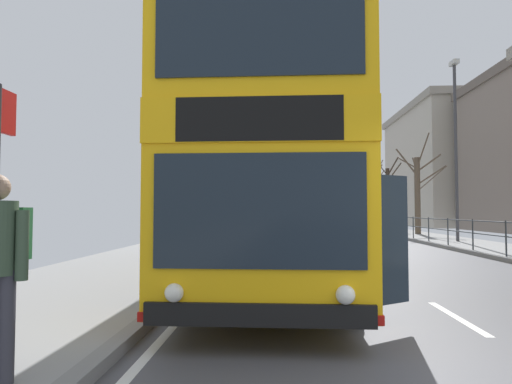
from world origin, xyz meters
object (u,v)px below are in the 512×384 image
object	(u,v)px
bare_tree_far_02	(388,194)
background_building_01	(466,166)
double_decker_bus_main	(272,174)
street_lamp_far_side	(456,137)
background_bus_far_lane	(347,209)
bare_tree_far_01	(373,196)
bare_tree_far_00	(418,191)

from	to	relation	value
bare_tree_far_02	background_building_01	world-z (taller)	background_building_01
double_decker_bus_main	background_building_01	world-z (taller)	background_building_01
street_lamp_far_side	bare_tree_far_02	size ratio (longest dim) A/B	1.47
background_bus_far_lane	bare_tree_far_02	size ratio (longest dim) A/B	1.87
double_decker_bus_main	bare_tree_far_01	xyz separation A→B (m)	(8.85, 29.63, 0.51)
background_bus_far_lane	street_lamp_far_side	size ratio (longest dim) A/B	1.28
double_decker_bus_main	bare_tree_far_02	bearing A→B (deg)	69.79
bare_tree_far_01	background_building_01	bearing A→B (deg)	33.11
background_bus_far_lane	background_building_01	distance (m)	19.75
street_lamp_far_side	background_building_01	distance (m)	29.24
background_bus_far_lane	background_building_01	xyz separation A→B (m)	(14.68, 12.37, 4.62)
double_decker_bus_main	bare_tree_far_02	xyz separation A→B (m)	(8.49, 23.06, 0.40)
street_lamp_far_side	bare_tree_far_00	bearing A→B (deg)	87.31
street_lamp_far_side	background_building_01	xyz separation A→B (m)	(11.93, 26.66, 1.35)
bare_tree_far_01	bare_tree_far_02	xyz separation A→B (m)	(-0.36, -6.57, -0.11)
double_decker_bus_main	background_building_01	bearing A→B (deg)	61.25
bare_tree_far_00	background_building_01	size ratio (longest dim) A/B	0.35
bare_tree_far_01	bare_tree_far_02	distance (m)	6.58
bare_tree_far_01	background_building_01	world-z (taller)	background_building_01
double_decker_bus_main	street_lamp_far_side	distance (m)	13.73
background_bus_far_lane	street_lamp_far_side	xyz separation A→B (m)	(2.74, -14.29, 3.27)
street_lamp_far_side	bare_tree_far_00	world-z (taller)	street_lamp_far_side
bare_tree_far_01	bare_tree_far_02	bearing A→B (deg)	-93.13
bare_tree_far_01	bare_tree_far_02	world-z (taller)	bare_tree_far_01
bare_tree_far_00	bare_tree_far_02	size ratio (longest dim) A/B	1.05
bare_tree_far_00	bare_tree_far_01	size ratio (longest dim) A/B	1.03
double_decker_bus_main	street_lamp_far_side	world-z (taller)	street_lamp_far_side
background_building_01	background_bus_far_lane	bearing A→B (deg)	-139.87
background_bus_far_lane	bare_tree_far_00	size ratio (longest dim) A/B	1.79
double_decker_bus_main	background_building_01	distance (m)	42.57
bare_tree_far_00	bare_tree_far_01	world-z (taller)	bare_tree_far_00
street_lamp_far_side	bare_tree_far_00	distance (m)	6.79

